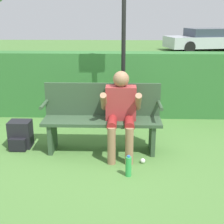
# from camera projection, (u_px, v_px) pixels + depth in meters

# --- Properties ---
(ground_plane) EXTENTS (40.00, 40.00, 0.00)m
(ground_plane) POSITION_uv_depth(u_px,v_px,m) (102.00, 150.00, 4.63)
(ground_plane) COLOR #4C7A38
(hedge_back) EXTENTS (12.00, 0.43, 1.24)m
(hedge_back) POSITION_uv_depth(u_px,v_px,m) (107.00, 85.00, 6.07)
(hedge_back) COLOR #337033
(hedge_back) RESTS_ON ground
(park_bench) EXTENTS (1.70, 0.45, 0.98)m
(park_bench) POSITION_uv_depth(u_px,v_px,m) (102.00, 117.00, 4.55)
(park_bench) COLOR #334C33
(park_bench) RESTS_ON ground
(person_seated) EXTENTS (0.57, 0.63, 1.18)m
(person_seated) POSITION_uv_depth(u_px,v_px,m) (121.00, 109.00, 4.36)
(person_seated) COLOR #993333
(person_seated) RESTS_ON ground
(backpack) EXTENTS (0.32, 0.34, 0.41)m
(backpack) POSITION_uv_depth(u_px,v_px,m) (20.00, 135.00, 4.70)
(backpack) COLOR black
(backpack) RESTS_ON ground
(water_bottle) EXTENTS (0.08, 0.08, 0.28)m
(water_bottle) POSITION_uv_depth(u_px,v_px,m) (128.00, 166.00, 3.87)
(water_bottle) COLOR green
(water_bottle) RESTS_ON ground
(signpost) EXTENTS (0.46, 0.09, 2.65)m
(signpost) POSITION_uv_depth(u_px,v_px,m) (124.00, 39.00, 5.05)
(signpost) COLOR black
(signpost) RESTS_ON ground
(parked_car) EXTENTS (4.72, 2.73, 1.18)m
(parked_car) POSITION_uv_depth(u_px,v_px,m) (207.00, 40.00, 16.94)
(parked_car) COLOR #B7BCC6
(parked_car) RESTS_ON ground
(litter_crumple) EXTENTS (0.07, 0.07, 0.07)m
(litter_crumple) POSITION_uv_depth(u_px,v_px,m) (143.00, 161.00, 4.23)
(litter_crumple) COLOR silver
(litter_crumple) RESTS_ON ground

